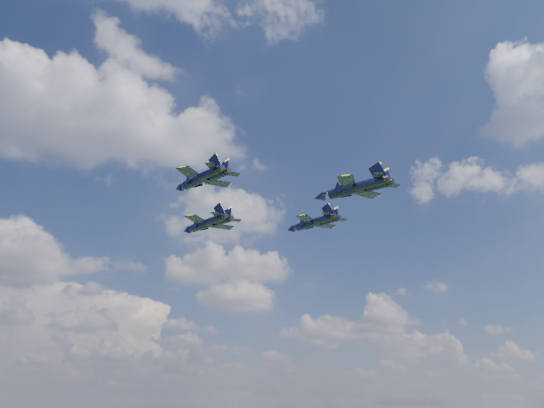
{
  "coord_description": "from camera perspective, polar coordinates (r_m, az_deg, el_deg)",
  "views": [
    {
      "loc": [
        -27.41,
        -89.52,
        21.61
      ],
      "look_at": [
        -4.61,
        6.26,
        58.57
      ],
      "focal_mm": 35.0,
      "sensor_mm": 36.0,
      "label": 1
    }
  ],
  "objects": [
    {
      "name": "jet_left",
      "position": [
        95.55,
        -8.27,
        2.47
      ],
      "size": [
        11.12,
        14.26,
        3.53
      ],
      "rotation": [
        0.0,
        0.0,
        0.58
      ],
      "color": "black"
    },
    {
      "name": "jet_right",
      "position": [
        119.41,
        3.79,
        -2.19
      ],
      "size": [
        11.5,
        14.93,
        3.68
      ],
      "rotation": [
        0.0,
        0.0,
        0.57
      ],
      "color": "black"
    },
    {
      "name": "jet_slot",
      "position": [
        97.88,
        7.78,
        1.45
      ],
      "size": [
        13.76,
        15.31,
        3.97
      ],
      "rotation": [
        0.0,
        0.0,
        0.69
      ],
      "color": "black"
    },
    {
      "name": "jet_lead",
      "position": [
        119.58,
        -7.6,
        -2.27
      ],
      "size": [
        12.46,
        16.03,
        3.96
      ],
      "rotation": [
        0.0,
        0.0,
        0.57
      ],
      "color": "black"
    }
  ]
}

